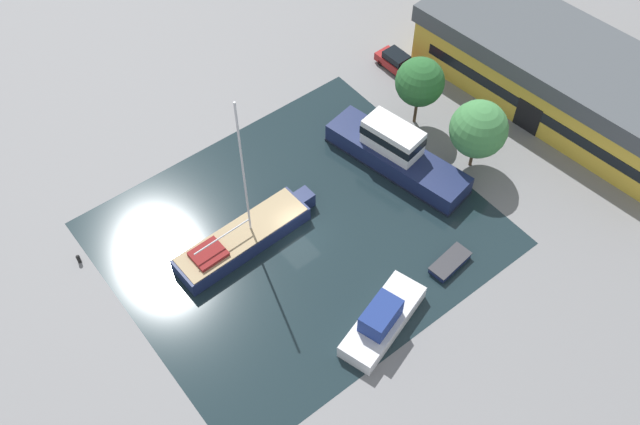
# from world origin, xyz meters

# --- Properties ---
(ground_plane) EXTENTS (440.00, 440.00, 0.00)m
(ground_plane) POSITION_xyz_m (0.00, 0.00, 0.00)
(ground_plane) COLOR slate
(water_canal) EXTENTS (24.23, 27.71, 0.01)m
(water_canal) POSITION_xyz_m (0.00, 0.00, 0.00)
(water_canal) COLOR #19282D
(water_canal) RESTS_ON ground
(warehouse_building) EXTENTS (27.94, 12.78, 5.81)m
(warehouse_building) POSITION_xyz_m (2.65, 27.17, 2.94)
(warehouse_building) COLOR gold
(warehouse_building) RESTS_ON ground
(quay_tree_near_building) EXTENTS (4.15, 4.15, 6.66)m
(quay_tree_near_building) POSITION_xyz_m (-3.47, 15.36, 4.58)
(quay_tree_near_building) COLOR brown
(quay_tree_near_building) RESTS_ON ground
(quay_tree_by_water) EXTENTS (4.68, 4.68, 6.54)m
(quay_tree_by_water) POSITION_xyz_m (3.15, 15.56, 4.20)
(quay_tree_by_water) COLOR brown
(quay_tree_by_water) RESTS_ON ground
(parked_car) EXTENTS (4.40, 1.92, 1.71)m
(parked_car) POSITION_xyz_m (-9.60, 18.74, 0.85)
(parked_car) COLOR maroon
(parked_car) RESTS_ON ground
(sailboat_moored) EXTENTS (3.34, 12.25, 14.32)m
(sailboat_moored) POSITION_xyz_m (-1.82, -3.80, 0.78)
(sailboat_moored) COLOR #19234C
(sailboat_moored) RESTS_ON water_canal
(motor_cruiser) EXTENTS (13.25, 5.73, 4.15)m
(motor_cruiser) POSITION_xyz_m (-0.74, 10.55, 1.50)
(motor_cruiser) COLOR #19234C
(motor_cruiser) RESTS_ON water_canal
(small_dinghy) EXTENTS (1.89, 3.58, 0.59)m
(small_dinghy) POSITION_xyz_m (9.30, 7.11, 0.30)
(small_dinghy) COLOR #19234C
(small_dinghy) RESTS_ON water_canal
(cabin_boat) EXTENTS (4.73, 8.00, 2.85)m
(cabin_boat) POSITION_xyz_m (10.08, -0.36, 1.01)
(cabin_boat) COLOR silver
(cabin_boat) RESTS_ON water_canal
(mooring_bollard) EXTENTS (0.31, 0.31, 0.80)m
(mooring_bollard) POSITION_xyz_m (-8.10, -14.55, 0.43)
(mooring_bollard) COLOR black
(mooring_bollard) RESTS_ON ground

